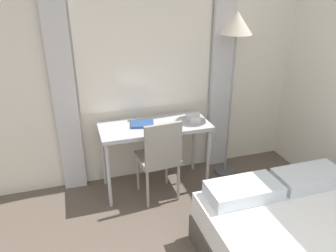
{
  "coord_description": "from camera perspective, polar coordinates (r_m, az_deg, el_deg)",
  "views": [
    {
      "loc": [
        -0.67,
        -0.53,
        2.16
      ],
      "look_at": [
        0.17,
        2.13,
        0.92
      ],
      "focal_mm": 35.0,
      "sensor_mm": 36.0,
      "label": 1
    }
  ],
  "objects": [
    {
      "name": "wall_back_with_window",
      "position": [
        3.56,
        -5.91,
        10.79
      ],
      "size": [
        4.86,
        0.13,
        2.7
      ],
      "color": "silver",
      "rests_on": "ground_plane"
    },
    {
      "name": "desk",
      "position": [
        3.49,
        -2.33,
        -0.82
      ],
      "size": [
        1.17,
        0.52,
        0.77
      ],
      "color": "#B2B2B7",
      "rests_on": "ground_plane"
    },
    {
      "name": "standing_lamp",
      "position": [
        3.56,
        11.73,
        14.84
      ],
      "size": [
        0.33,
        0.33,
        1.88
      ],
      "color": "#4C4C51",
      "rests_on": "ground_plane"
    },
    {
      "name": "telephone",
      "position": [
        3.55,
        4.41,
        1.48
      ],
      "size": [
        0.14,
        0.15,
        0.09
      ],
      "color": "silver",
      "rests_on": "desk"
    },
    {
      "name": "desk_chair",
      "position": [
        3.35,
        -1.48,
        -5.09
      ],
      "size": [
        0.43,
        0.43,
        0.92
      ],
      "rotation": [
        0.0,
        0.0,
        0.08
      ],
      "color": "gray",
      "rests_on": "ground_plane"
    },
    {
      "name": "book",
      "position": [
        3.45,
        -4.51,
        0.37
      ],
      "size": [
        0.27,
        0.24,
        0.02
      ],
      "rotation": [
        0.0,
        0.0,
        -0.23
      ],
      "color": "navy",
      "rests_on": "desk"
    }
  ]
}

